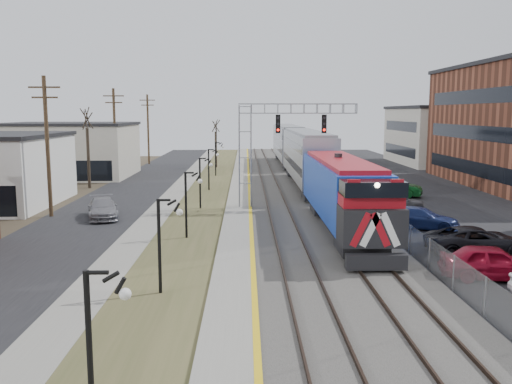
{
  "coord_description": "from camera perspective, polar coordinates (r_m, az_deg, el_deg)",
  "views": [
    {
      "loc": [
        -0.45,
        -13.65,
        7.46
      ],
      "look_at": [
        0.18,
        19.35,
        2.6
      ],
      "focal_mm": 38.0,
      "sensor_mm": 36.0,
      "label": 1
    }
  ],
  "objects": [
    {
      "name": "car_lot_a",
      "position": [
        26.6,
        23.66,
        -6.89
      ],
      "size": [
        4.82,
        2.58,
        1.56
      ],
      "primitive_type": "imported",
      "rotation": [
        0.0,
        0.0,
        1.4
      ],
      "color": "maroon",
      "rests_on": "ground"
    },
    {
      "name": "grass_median",
      "position": [
        49.34,
        -5.2,
        -0.32
      ],
      "size": [
        4.0,
        120.0,
        0.06
      ],
      "primitive_type": "cube",
      "color": "#444826",
      "rests_on": "ground"
    },
    {
      "name": "lampposts",
      "position": [
        32.59,
        -7.33,
        -1.34
      ],
      "size": [
        0.14,
        62.14,
        4.0
      ],
      "color": "black",
      "rests_on": "ground"
    },
    {
      "name": "car_lot_c",
      "position": [
        30.93,
        22.2,
        -4.83
      ],
      "size": [
        5.38,
        2.73,
        1.46
      ],
      "primitive_type": "imported",
      "rotation": [
        0.0,
        0.0,
        1.63
      ],
      "color": "black",
      "rests_on": "ground"
    },
    {
      "name": "sidewalk",
      "position": [
        49.65,
        -8.66,
        -0.31
      ],
      "size": [
        2.0,
        120.0,
        0.08
      ],
      "primitive_type": "cube",
      "color": "gray",
      "rests_on": "ground"
    },
    {
      "name": "signal_gantry",
      "position": [
        41.72,
        1.21,
        5.8
      ],
      "size": [
        9.0,
        1.07,
        8.15
      ],
      "color": "gray",
      "rests_on": "ground"
    },
    {
      "name": "car_lot_f",
      "position": [
        49.78,
        14.27,
        0.43
      ],
      "size": [
        5.16,
        3.53,
        1.61
      ],
      "primitive_type": "imported",
      "rotation": [
        0.0,
        0.0,
        1.16
      ],
      "color": "#0D4117",
      "rests_on": "ground"
    },
    {
      "name": "car_street_b",
      "position": [
        39.88,
        -15.84,
        -1.69
      ],
      "size": [
        3.28,
        5.24,
        1.42
      ],
      "primitive_type": "imported",
      "rotation": [
        0.0,
        0.0,
        0.29
      ],
      "color": "gray",
      "rests_on": "ground"
    },
    {
      "name": "train",
      "position": [
        57.28,
        4.89,
        3.76
      ],
      "size": [
        3.0,
        63.05,
        5.33
      ],
      "color": "#163EB5",
      "rests_on": "ground"
    },
    {
      "name": "track_near",
      "position": [
        49.24,
        1.77,
        -0.02
      ],
      "size": [
        1.58,
        120.0,
        0.15
      ],
      "color": "#2D2119",
      "rests_on": "ballast_bed"
    },
    {
      "name": "street_west",
      "position": [
        50.44,
        -13.73,
        -0.35
      ],
      "size": [
        7.0,
        120.0,
        0.04
      ],
      "primitive_type": "cube",
      "color": "black",
      "rests_on": "ground"
    },
    {
      "name": "parking_lot",
      "position": [
        51.89,
        17.4,
        -0.25
      ],
      "size": [
        16.0,
        120.0,
        0.04
      ],
      "primitive_type": "cube",
      "color": "black",
      "rests_on": "ground"
    },
    {
      "name": "car_lot_e",
      "position": [
        42.85,
        14.79,
        -1.05
      ],
      "size": [
        4.04,
        2.27,
        1.3
      ],
      "primitive_type": "imported",
      "rotation": [
        0.0,
        0.0,
        1.77
      ],
      "color": "slate",
      "rests_on": "ground"
    },
    {
      "name": "bare_trees",
      "position": [
        54.17,
        -14.14,
        3.08
      ],
      "size": [
        12.3,
        42.3,
        5.95
      ],
      "color": "#382D23",
      "rests_on": "ground"
    },
    {
      "name": "platform",
      "position": [
        49.21,
        -1.72,
        -0.21
      ],
      "size": [
        2.0,
        120.0,
        0.24
      ],
      "primitive_type": "cube",
      "color": "gray",
      "rests_on": "ground"
    },
    {
      "name": "utility_poles",
      "position": [
        41.2,
        -21.09,
        4.39
      ],
      "size": [
        0.28,
        80.28,
        10.0
      ],
      "color": "#4C3823",
      "rests_on": "ground"
    },
    {
      "name": "ballast_bed",
      "position": [
        49.41,
        4.09,
        -0.21
      ],
      "size": [
        8.0,
        120.0,
        0.2
      ],
      "primitive_type": "cube",
      "color": "#595651",
      "rests_on": "ground"
    },
    {
      "name": "car_lot_d",
      "position": [
        36.41,
        16.98,
        -2.72
      ],
      "size": [
        5.1,
        3.62,
        1.37
      ],
      "primitive_type": "imported",
      "rotation": [
        0.0,
        0.0,
        1.17
      ],
      "color": "navy",
      "rests_on": "ground"
    },
    {
      "name": "track_far",
      "position": [
        49.54,
        5.82,
        -0.01
      ],
      "size": [
        1.58,
        120.0,
        0.15
      ],
      "color": "#2D2119",
      "rests_on": "ballast_bed"
    },
    {
      "name": "platform_edge",
      "position": [
        49.18,
        -0.69,
        -0.06
      ],
      "size": [
        0.24,
        120.0,
        0.01
      ],
      "primitive_type": "cube",
      "color": "gold",
      "rests_on": "platform"
    },
    {
      "name": "fence",
      "position": [
        49.86,
        8.91,
        0.6
      ],
      "size": [
        0.04,
        120.0,
        1.6
      ],
      "primitive_type": "cube",
      "color": "gray",
      "rests_on": "ground"
    }
  ]
}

